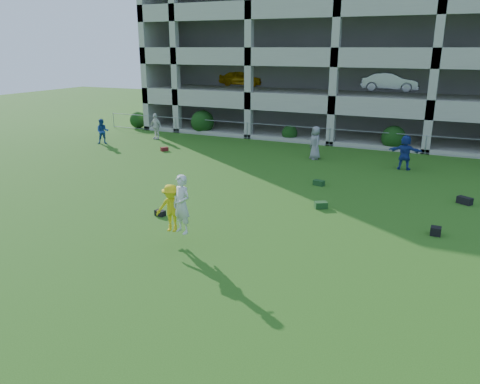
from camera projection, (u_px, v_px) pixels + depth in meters
The scene contains 15 objects.
ground at pixel (176, 256), 14.77m from camera, with size 100.00×100.00×0.00m, color #235114.
bystander_a at pixel (103, 131), 31.72m from camera, with size 0.82×0.64×1.70m, color navy.
bystander_b at pixel (156, 126), 33.33m from camera, with size 1.07×0.45×1.83m, color silver.
bystander_c at pixel (315, 143), 27.34m from camera, with size 0.95×0.62×1.94m, color gray.
bystander_d at pixel (405, 152), 25.00m from camera, with size 1.74×0.56×1.88m, color navy.
bag_black_b at pixel (160, 213), 18.31m from camera, with size 0.40×0.25×0.22m, color black.
bag_green_c at pixel (321, 205), 19.18m from camera, with size 0.50×0.35×0.26m, color #173914.
crate_d at pixel (436, 231), 16.41m from camera, with size 0.35×0.35×0.30m, color black.
bag_black_e at pixel (465, 201), 19.67m from camera, with size 0.60×0.30×0.30m, color black.
bag_red_f at pixel (164, 149), 29.70m from camera, with size 0.45×0.28×0.24m, color #510D18.
bag_green_g at pixel (319, 183), 22.32m from camera, with size 0.50×0.30×0.25m, color #173B15.
frisbee_contest at pixel (175, 207), 15.34m from camera, with size 1.59×1.03×2.08m.
parking_garage at pixel (361, 51), 36.98m from camera, with size 30.00×14.00×12.00m.
fence at pixel (330, 137), 31.05m from camera, with size 36.06×0.06×1.20m.
shrub_row at pixel (405, 127), 29.54m from camera, with size 34.38×2.52×3.50m.
Camera 1 is at (7.53, -11.39, 6.33)m, focal length 35.00 mm.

